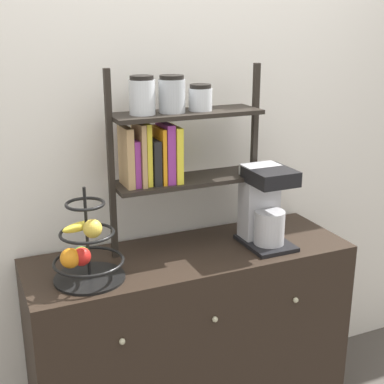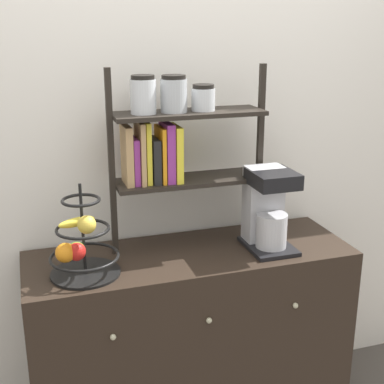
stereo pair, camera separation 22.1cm
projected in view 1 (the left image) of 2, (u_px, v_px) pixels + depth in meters
The scene contains 5 objects.
wall_back at pixel (165, 142), 2.41m from camera, with size 7.00×0.05×2.60m, color silver.
sideboard at pixel (191, 341), 2.42m from camera, with size 1.40×0.49×0.87m.
coffee_maker at pixel (264, 205), 2.34m from camera, with size 0.19×0.25×0.35m.
fruit_stand at pixel (85, 251), 2.00m from camera, with size 0.27×0.27×0.37m.
shelf_hutch at pixel (168, 138), 2.20m from camera, with size 0.68×0.20×0.78m.
Camera 1 is at (-0.84, -1.69, 1.82)m, focal length 50.00 mm.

